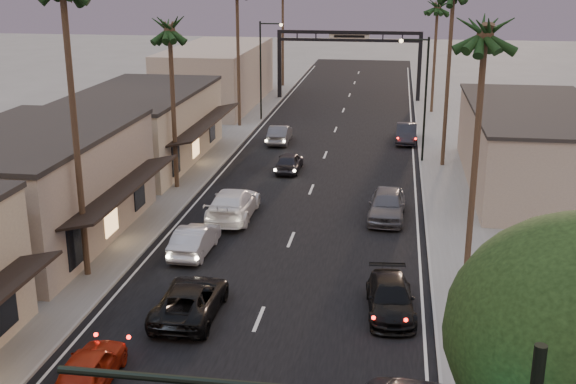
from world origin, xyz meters
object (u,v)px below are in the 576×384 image
(palm_rc, at_px, (438,2))
(streetlight_right, at_px, (422,89))
(palm_lc, at_px, (169,22))
(palm_ra, at_px, (486,24))
(curbside_black, at_px, (390,298))
(streetlight_left, at_px, (264,63))
(arch, at_px, (349,48))
(oncoming_pickup, at_px, (190,300))
(oncoming_silver, at_px, (195,240))
(oncoming_red, at_px, (89,368))

(palm_rc, bearing_deg, streetlight_right, -95.05)
(palm_lc, xyz_separation_m, palm_ra, (17.20, -12.00, 0.97))
(palm_lc, xyz_separation_m, palm_rc, (17.20, 28.00, 0.00))
(curbside_black, bearing_deg, streetlight_left, 102.91)
(palm_ra, bearing_deg, arch, 100.59)
(oncoming_pickup, xyz_separation_m, curbside_black, (8.05, 1.46, -0.04))
(arch, relative_size, palm_rc, 1.25)
(arch, xyz_separation_m, curbside_black, (5.24, -49.66, -4.86))
(streetlight_right, height_order, streetlight_left, same)
(palm_rc, xyz_separation_m, oncoming_pickup, (-11.41, -45.12, -9.76))
(palm_lc, xyz_separation_m, oncoming_pickup, (5.79, -17.12, -9.76))
(oncoming_pickup, height_order, curbside_black, oncoming_pickup)
(palm_rc, height_order, oncoming_silver, palm_rc)
(oncoming_red, xyz_separation_m, curbside_black, (10.01, 6.96, -0.02))
(streetlight_left, height_order, palm_rc, palm_rc)
(palm_rc, relative_size, oncoming_silver, 2.77)
(curbside_black, bearing_deg, oncoming_red, -150.17)
(streetlight_left, height_order, palm_lc, palm_lc)
(streetlight_left, bearing_deg, oncoming_pickup, -84.00)
(streetlight_right, bearing_deg, palm_ra, -85.43)
(arch, bearing_deg, palm_ra, -79.41)
(curbside_black, bearing_deg, palm_lc, 126.49)
(streetlight_right, xyz_separation_m, oncoming_red, (-11.69, -31.62, -4.64))
(oncoming_red, bearing_deg, curbside_black, -147.80)
(arch, height_order, streetlight_right, streetlight_right)
(streetlight_right, relative_size, palm_ra, 0.68)
(streetlight_right, relative_size, curbside_black, 1.95)
(palm_lc, xyz_separation_m, oncoming_silver, (4.15, -10.54, -9.74))
(oncoming_silver, height_order, curbside_black, oncoming_silver)
(oncoming_silver, bearing_deg, oncoming_red, 89.90)
(arch, xyz_separation_m, oncoming_silver, (-4.45, -44.54, -4.81))
(palm_lc, xyz_separation_m, oncoming_red, (3.84, -22.62, -9.78))
(arch, relative_size, palm_lc, 1.25)
(palm_lc, bearing_deg, oncoming_pickup, -71.30)
(arch, distance_m, palm_rc, 11.59)
(oncoming_pickup, bearing_deg, palm_ra, -156.17)
(arch, bearing_deg, palm_lc, -104.20)
(streetlight_right, relative_size, oncoming_pickup, 1.75)
(oncoming_red, relative_size, oncoming_pickup, 0.78)
(palm_rc, bearing_deg, palm_lc, -121.56)
(palm_lc, bearing_deg, curbside_black, -48.53)
(arch, relative_size, oncoming_pickup, 2.96)
(palm_ra, height_order, curbside_black, palm_ra)
(streetlight_left, bearing_deg, oncoming_silver, -85.67)
(streetlight_right, bearing_deg, curbside_black, -93.89)
(oncoming_pickup, bearing_deg, oncoming_silver, -76.27)
(streetlight_left, distance_m, curbside_black, 39.85)
(arch, distance_m, palm_lc, 35.41)
(streetlight_right, height_order, oncoming_red, streetlight_right)
(oncoming_silver, relative_size, curbside_black, 0.95)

